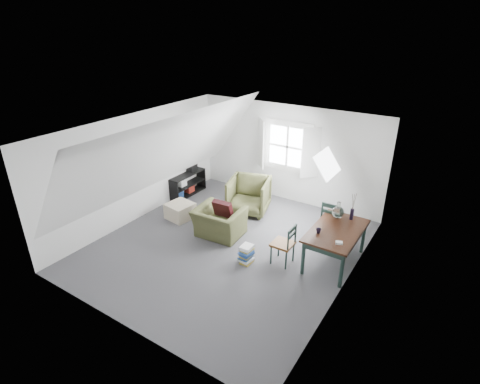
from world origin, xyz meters
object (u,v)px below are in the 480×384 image
Objects in this scene: ottoman at (180,211)px; magazine_stack at (246,254)px; dining_chair_far at (332,221)px; armchair_near at (220,235)px; armchair_far at (249,211)px; dining_table at (336,234)px; dining_chair_near at (284,244)px; media_shelf at (186,185)px.

magazine_stack is (2.30, -0.69, -0.00)m from ottoman.
dining_chair_far is 2.60× the size of magazine_stack.
ottoman reaches higher than armchair_near.
dining_table is (2.53, -0.95, 0.64)m from armchair_far.
magazine_stack is (-0.62, -0.38, -0.26)m from dining_chair_near.
dining_chair_far is at bearing -179.22° from dining_chair_near.
ottoman is 0.38× the size of dining_table.
dining_table is at bearing 3.55° from ottoman.
armchair_near is at bearing 41.06° from dining_chair_far.
magazine_stack is at bearing 70.30° from dining_chair_far.
dining_chair_near is (1.72, -1.50, 0.44)m from armchair_far.
armchair_near is 1.18× the size of dining_chair_near.
dining_chair_near is at bearing -57.37° from armchair_far.
magazine_stack is (1.04, -0.55, 0.18)m from armchair_near.
armchair_near is 2.58m from dining_table.
ottoman reaches higher than magazine_stack.
dining_table is (3.73, 0.23, 0.45)m from ottoman.
armchair_near is 1.73m from dining_chair_near.
ottoman is 3.77m from dining_table.
dining_chair_far is at bearing 15.67° from ottoman.
magazine_stack is at bearing -75.99° from armchair_far.
armchair_far reaches higher than ottoman.
media_shelf reaches higher than armchair_far.
dining_table is (2.47, 0.37, 0.64)m from armchair_near.
armchair_far is 1.98m from media_shelf.
dining_chair_near is (-0.81, -0.55, -0.20)m from dining_table.
dining_table is 1.55× the size of dining_chair_far.
dining_chair_near is (2.92, -0.31, 0.25)m from ottoman.
armchair_far is 2.62× the size of magazine_stack.
dining_chair_near is 0.77m from magazine_stack.
dining_chair_near reaches higher than armchair_far.
dining_chair_near is at bearing 31.33° from magazine_stack.
media_shelf is (-2.01, 1.25, 0.27)m from armchair_near.
dining_chair_near is at bearing -150.52° from dining_table.
armchair_near is 2.73× the size of magazine_stack.
dining_chair_far is (-0.33, 0.72, -0.14)m from dining_table.
media_shelf is at bearing -36.02° from armchair_near.
ottoman is at bearing 163.23° from magazine_stack.
dining_table is 1.74× the size of dining_chair_near.
media_shelf is at bearing 124.18° from ottoman.
dining_table is 1.26× the size of media_shelf.
armchair_far is 1.71× the size of ottoman.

